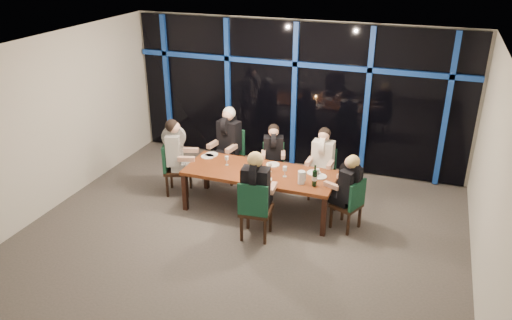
{
  "coord_description": "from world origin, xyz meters",
  "views": [
    {
      "loc": [
        2.56,
        -6.51,
        4.44
      ],
      "look_at": [
        0.0,
        0.6,
        1.05
      ],
      "focal_mm": 35.0,
      "sensor_mm": 36.0,
      "label": 1
    }
  ],
  "objects_px": {
    "dining_table": "(260,175)",
    "diner_end_left": "(176,146)",
    "chair_far_right": "(323,170)",
    "chair_end_right": "(351,202)",
    "diner_near_mid": "(256,182)",
    "wine_bottle": "(315,178)",
    "chair_near_mid": "(255,208)",
    "diner_far_right": "(323,154)",
    "diner_far_mid": "(273,148)",
    "water_pitcher": "(301,177)",
    "chair_end_left": "(173,166)",
    "diner_end_right": "(349,181)",
    "chair_far_left": "(231,152)",
    "diner_far_left": "(228,134)",
    "chair_far_mid": "(273,163)"
  },
  "relations": [
    {
      "from": "diner_far_mid",
      "to": "water_pitcher",
      "type": "height_order",
      "value": "diner_far_mid"
    },
    {
      "from": "chair_near_mid",
      "to": "diner_end_right",
      "type": "height_order",
      "value": "diner_end_right"
    },
    {
      "from": "chair_far_mid",
      "to": "diner_near_mid",
      "type": "height_order",
      "value": "diner_near_mid"
    },
    {
      "from": "chair_end_right",
      "to": "water_pitcher",
      "type": "distance_m",
      "value": 0.89
    },
    {
      "from": "dining_table",
      "to": "diner_far_left",
      "type": "distance_m",
      "value": 1.38
    },
    {
      "from": "chair_end_right",
      "to": "chair_end_left",
      "type": "bearing_deg",
      "value": -69.86
    },
    {
      "from": "chair_far_left",
      "to": "diner_near_mid",
      "type": "relative_size",
      "value": 1.02
    },
    {
      "from": "dining_table",
      "to": "chair_far_right",
      "type": "xyz_separation_m",
      "value": [
        0.91,
        0.89,
        -0.16
      ]
    },
    {
      "from": "chair_far_right",
      "to": "chair_end_right",
      "type": "distance_m",
      "value": 1.22
    },
    {
      "from": "chair_near_mid",
      "to": "diner_far_left",
      "type": "distance_m",
      "value": 2.25
    },
    {
      "from": "diner_far_left",
      "to": "water_pitcher",
      "type": "distance_m",
      "value": 2.1
    },
    {
      "from": "diner_end_right",
      "to": "diner_near_mid",
      "type": "relative_size",
      "value": 0.88
    },
    {
      "from": "dining_table",
      "to": "diner_end_right",
      "type": "xyz_separation_m",
      "value": [
        1.53,
        -0.08,
        0.19
      ]
    },
    {
      "from": "diner_far_right",
      "to": "water_pitcher",
      "type": "relative_size",
      "value": 4.17
    },
    {
      "from": "chair_far_mid",
      "to": "diner_far_left",
      "type": "bearing_deg",
      "value": 163.83
    },
    {
      "from": "chair_near_mid",
      "to": "diner_end_left",
      "type": "height_order",
      "value": "diner_end_left"
    },
    {
      "from": "chair_end_left",
      "to": "chair_end_right",
      "type": "relative_size",
      "value": 1.1
    },
    {
      "from": "chair_far_left",
      "to": "wine_bottle",
      "type": "distance_m",
      "value": 2.33
    },
    {
      "from": "diner_far_left",
      "to": "chair_end_left",
      "type": "bearing_deg",
      "value": -120.96
    },
    {
      "from": "chair_far_right",
      "to": "diner_end_right",
      "type": "height_order",
      "value": "diner_end_right"
    },
    {
      "from": "dining_table",
      "to": "water_pitcher",
      "type": "bearing_deg",
      "value": -14.14
    },
    {
      "from": "dining_table",
      "to": "chair_near_mid",
      "type": "height_order",
      "value": "chair_near_mid"
    },
    {
      "from": "dining_table",
      "to": "diner_end_left",
      "type": "xyz_separation_m",
      "value": [
        -1.65,
        0.1,
        0.27
      ]
    },
    {
      "from": "diner_near_mid",
      "to": "wine_bottle",
      "type": "xyz_separation_m",
      "value": [
        0.77,
        0.63,
        -0.09
      ]
    },
    {
      "from": "dining_table",
      "to": "chair_far_left",
      "type": "bearing_deg",
      "value": 133.63
    },
    {
      "from": "chair_far_right",
      "to": "diner_far_left",
      "type": "relative_size",
      "value": 0.93
    },
    {
      "from": "chair_end_right",
      "to": "dining_table",
      "type": "bearing_deg",
      "value": -70.77
    },
    {
      "from": "chair_far_left",
      "to": "diner_far_left",
      "type": "height_order",
      "value": "diner_far_left"
    },
    {
      "from": "chair_near_mid",
      "to": "diner_far_right",
      "type": "height_order",
      "value": "diner_far_right"
    },
    {
      "from": "dining_table",
      "to": "diner_end_right",
      "type": "height_order",
      "value": "diner_end_right"
    },
    {
      "from": "diner_end_right",
      "to": "water_pitcher",
      "type": "bearing_deg",
      "value": -58.02
    },
    {
      "from": "chair_end_left",
      "to": "diner_far_mid",
      "type": "xyz_separation_m",
      "value": [
        1.69,
        0.8,
        0.29
      ]
    },
    {
      "from": "chair_far_mid",
      "to": "diner_near_mid",
      "type": "bearing_deg",
      "value": -97.69
    },
    {
      "from": "chair_far_right",
      "to": "chair_end_right",
      "type": "xyz_separation_m",
      "value": [
        0.69,
        -1.0,
        -0.01
      ]
    },
    {
      "from": "diner_end_right",
      "to": "water_pitcher",
      "type": "xyz_separation_m",
      "value": [
        -0.75,
        -0.11,
        -0.01
      ]
    },
    {
      "from": "dining_table",
      "to": "diner_end_right",
      "type": "relative_size",
      "value": 2.94
    },
    {
      "from": "dining_table",
      "to": "diner_end_left",
      "type": "bearing_deg",
      "value": 176.68
    },
    {
      "from": "diner_end_right",
      "to": "wine_bottle",
      "type": "distance_m",
      "value": 0.54
    },
    {
      "from": "chair_far_left",
      "to": "diner_end_left",
      "type": "relative_size",
      "value": 1.05
    },
    {
      "from": "chair_far_right",
      "to": "diner_far_right",
      "type": "height_order",
      "value": "diner_far_right"
    },
    {
      "from": "chair_far_left",
      "to": "water_pitcher",
      "type": "xyz_separation_m",
      "value": [
        1.75,
        -1.21,
        0.29
      ]
    },
    {
      "from": "chair_near_mid",
      "to": "diner_end_left",
      "type": "relative_size",
      "value": 1.06
    },
    {
      "from": "wine_bottle",
      "to": "water_pitcher",
      "type": "xyz_separation_m",
      "value": [
        -0.22,
        0.01,
        -0.03
      ]
    },
    {
      "from": "chair_end_left",
      "to": "chair_end_right",
      "type": "height_order",
      "value": "chair_end_left"
    },
    {
      "from": "chair_end_right",
      "to": "diner_end_left",
      "type": "xyz_separation_m",
      "value": [
        -3.26,
        0.21,
        0.45
      ]
    },
    {
      "from": "diner_far_left",
      "to": "diner_end_left",
      "type": "height_order",
      "value": "diner_far_left"
    },
    {
      "from": "diner_far_mid",
      "to": "water_pitcher",
      "type": "xyz_separation_m",
      "value": [
        0.83,
        -1.07,
        0.02
      ]
    },
    {
      "from": "dining_table",
      "to": "chair_far_right",
      "type": "height_order",
      "value": "chair_far_right"
    },
    {
      "from": "diner_far_mid",
      "to": "diner_end_right",
      "type": "distance_m",
      "value": 1.84
    },
    {
      "from": "chair_end_right",
      "to": "chair_far_mid",
      "type": "bearing_deg",
      "value": -98.98
    }
  ]
}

